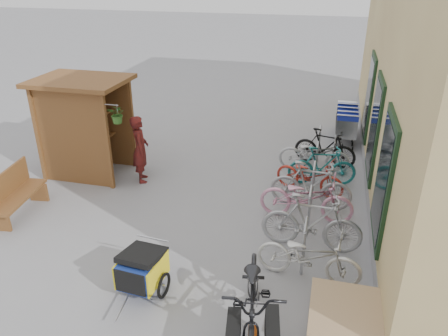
% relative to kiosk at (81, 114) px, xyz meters
% --- Properties ---
extents(ground, '(80.00, 80.00, 0.00)m').
position_rel_kiosk_xyz_m(ground, '(3.28, -2.47, -1.55)').
color(ground, gray).
extents(kiosk, '(2.49, 1.65, 2.40)m').
position_rel_kiosk_xyz_m(kiosk, '(0.00, 0.00, 0.00)').
color(kiosk, brown).
rests_on(kiosk, ground).
extents(bike_rack, '(0.05, 5.35, 0.86)m').
position_rel_kiosk_xyz_m(bike_rack, '(5.58, -0.07, -1.04)').
color(bike_rack, '#A5A8AD').
rests_on(bike_rack, ground).
extents(pallet_stack, '(1.00, 1.20, 0.40)m').
position_rel_kiosk_xyz_m(pallet_stack, '(6.28, -3.87, -1.34)').
color(pallet_stack, '#A2825E').
rests_on(pallet_stack, ground).
extents(bench, '(0.67, 1.60, 0.99)m').
position_rel_kiosk_xyz_m(bench, '(-0.40, -2.20, -1.05)').
color(bench, brown).
rests_on(bench, ground).
extents(shopping_carts, '(0.61, 2.04, 1.09)m').
position_rel_kiosk_xyz_m(shopping_carts, '(6.28, 3.96, -0.92)').
color(shopping_carts, silver).
rests_on(shopping_carts, ground).
extents(child_trailer, '(0.83, 1.36, 0.79)m').
position_rel_kiosk_xyz_m(child_trailer, '(3.13, -3.75, -1.11)').
color(child_trailer, navy).
rests_on(child_trailer, ground).
extents(cargo_bike, '(1.15, 2.36, 1.19)m').
position_rel_kiosk_xyz_m(cargo_bike, '(5.02, -4.23, -0.97)').
color(cargo_bike, black).
rests_on(cargo_bike, ground).
extents(person_kiosk, '(0.60, 0.71, 1.64)m').
position_rel_kiosk_xyz_m(person_kiosk, '(1.50, -0.07, -0.73)').
color(person_kiosk, maroon).
rests_on(person_kiosk, ground).
extents(bike_0, '(1.80, 0.79, 0.92)m').
position_rel_kiosk_xyz_m(bike_0, '(5.68, -2.81, -1.09)').
color(bike_0, beige).
rests_on(bike_0, ground).
extents(bike_1, '(1.86, 0.57, 1.11)m').
position_rel_kiosk_xyz_m(bike_1, '(5.66, -1.91, -1.00)').
color(bike_1, '#98999C').
rests_on(bike_1, ground).
extents(bike_2, '(1.92, 0.72, 1.00)m').
position_rel_kiosk_xyz_m(bike_2, '(5.49, -0.91, -1.05)').
color(bike_2, '#CD84A1').
rests_on(bike_2, ground).
extents(bike_3, '(1.77, 0.58, 1.05)m').
position_rel_kiosk_xyz_m(bike_3, '(5.55, -0.38, -1.03)').
color(bike_3, '#98999C').
rests_on(bike_3, ground).
extents(bike_4, '(1.72, 1.05, 0.86)m').
position_rel_kiosk_xyz_m(bike_4, '(5.48, 0.29, -1.12)').
color(bike_4, '#A0291D').
rests_on(bike_4, ground).
extents(bike_5, '(1.65, 0.71, 0.96)m').
position_rel_kiosk_xyz_m(bike_5, '(5.73, 0.76, -1.07)').
color(bike_5, '#1C7173').
rests_on(bike_5, ground).
extents(bike_6, '(1.77, 0.63, 0.93)m').
position_rel_kiosk_xyz_m(bike_6, '(5.50, 1.47, -1.09)').
color(bike_6, '#98999C').
rests_on(bike_6, ground).
extents(bike_7, '(1.69, 0.84, 0.98)m').
position_rel_kiosk_xyz_m(bike_7, '(5.75, 1.93, -1.06)').
color(bike_7, black).
rests_on(bike_7, ground).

